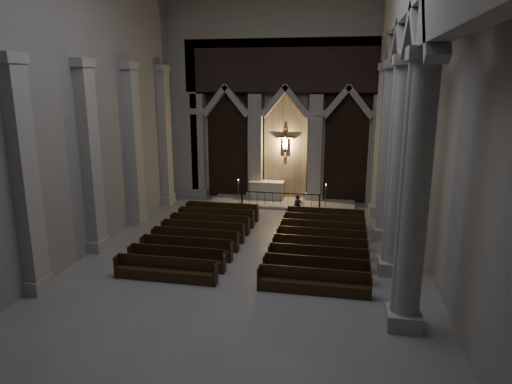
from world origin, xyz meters
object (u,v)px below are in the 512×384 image
pews (258,242)px  worshipper (298,207)px  altar_rail (280,197)px  candle_stand_right (325,203)px  altar (267,190)px  candle_stand_left (239,198)px

pews → worshipper: size_ratio=7.13×
altar_rail → candle_stand_right: size_ratio=3.03×
altar → candle_stand_right: candle_stand_right is taller
altar → candle_stand_left: bearing=-134.1°
altar → altar_rail: bearing=-53.5°
altar → candle_stand_left: size_ratio=1.32×
altar → pews: size_ratio=0.23×
candle_stand_right → pews: bearing=-111.1°
candle_stand_right → worshipper: size_ratio=1.17×
altar_rail → candle_stand_left: (-2.46, -0.04, -0.17)m
pews → worshipper: 4.83m
altar → worshipper: worshipper is taller
pews → worshipper: (1.24, 4.65, 0.37)m
altar → worshipper: 4.19m
candle_stand_right → worshipper: candle_stand_right is taller
worshipper → pews: bearing=-114.4°
candle_stand_left → pews: size_ratio=0.17×
altar → pews: altar is taller
pews → worshipper: bearing=75.0°
altar → pews: (1.05, -8.16, -0.40)m
altar_rail → candle_stand_right: 2.59m
candle_stand_left → candle_stand_right: bearing=-0.3°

